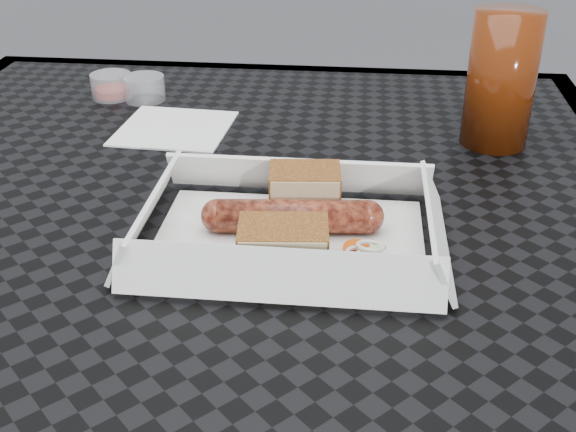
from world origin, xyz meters
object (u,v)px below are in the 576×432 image
object	(u,v)px
food_tray	(289,240)
bratwurst	(292,216)
patio_table	(228,261)
drink_glass	(501,79)

from	to	relation	value
food_tray	bratwurst	xyz separation A→B (m)	(0.00, 0.01, 0.02)
patio_table	food_tray	world-z (taller)	food_tray
bratwurst	drink_glass	xyz separation A→B (m)	(0.19, 0.22, 0.05)
food_tray	patio_table	bearing A→B (deg)	130.24
food_tray	drink_glass	xyz separation A→B (m)	(0.20, 0.23, 0.07)
bratwurst	food_tray	bearing A→B (deg)	-97.10
patio_table	bratwurst	bearing A→B (deg)	-44.94
patio_table	bratwurst	size ratio (longest dim) A/B	5.28
food_tray	drink_glass	size ratio (longest dim) A/B	1.56
patio_table	food_tray	distance (m)	0.13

